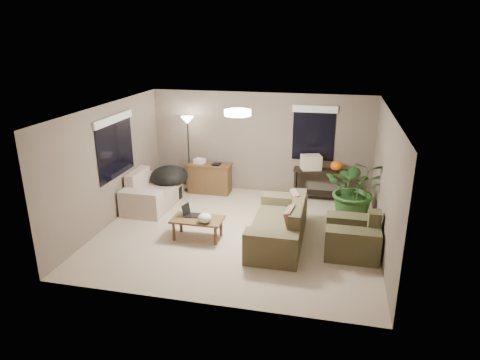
% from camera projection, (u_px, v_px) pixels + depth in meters
% --- Properties ---
extents(room_shell, '(5.50, 5.50, 5.50)m').
position_uv_depth(room_shell, '(238.00, 174.00, 8.32)').
color(room_shell, tan).
rests_on(room_shell, ground).
extents(main_sofa, '(0.95, 2.20, 0.85)m').
position_uv_depth(main_sofa, '(280.00, 227.00, 8.26)').
color(main_sofa, brown).
rests_on(main_sofa, ground).
extents(throw_pillows, '(0.35, 1.38, 0.47)m').
position_uv_depth(throw_pillows, '(294.00, 211.00, 8.09)').
color(throw_pillows, '#8C7251').
rests_on(throw_pillows, main_sofa).
extents(loveseat, '(0.90, 1.60, 0.85)m').
position_uv_depth(loveseat, '(151.00, 194.00, 9.92)').
color(loveseat, beige).
rests_on(loveseat, ground).
extents(armchair, '(0.95, 1.00, 0.85)m').
position_uv_depth(armchair, '(353.00, 238.00, 7.81)').
color(armchair, '#454129').
rests_on(armchair, ground).
extents(coffee_table, '(1.00, 0.55, 0.42)m').
position_uv_depth(coffee_table, '(197.00, 221.00, 8.35)').
color(coffee_table, brown).
rests_on(coffee_table, ground).
extents(laptop, '(0.40, 0.27, 0.24)m').
position_uv_depth(laptop, '(191.00, 213.00, 8.43)').
color(laptop, black).
rests_on(laptop, coffee_table).
extents(plastic_bag, '(0.27, 0.24, 0.19)m').
position_uv_depth(plastic_bag, '(205.00, 218.00, 8.12)').
color(plastic_bag, white).
rests_on(plastic_bag, coffee_table).
extents(desk, '(1.10, 0.50, 0.75)m').
position_uv_depth(desk, '(210.00, 178.00, 10.78)').
color(desk, brown).
rests_on(desk, ground).
extents(desk_papers, '(0.70, 0.30, 0.12)m').
position_uv_depth(desk_papers, '(203.00, 162.00, 10.66)').
color(desk_papers, silver).
rests_on(desk_papers, desk).
extents(console_table, '(1.30, 0.40, 0.75)m').
position_uv_depth(console_table, '(320.00, 182.00, 10.31)').
color(console_table, black).
rests_on(console_table, ground).
extents(pumpkin, '(0.34, 0.34, 0.24)m').
position_uv_depth(pumpkin, '(337.00, 166.00, 10.09)').
color(pumpkin, orange).
rests_on(pumpkin, console_table).
extents(cardboard_box, '(0.54, 0.47, 0.34)m').
position_uv_depth(cardboard_box, '(311.00, 162.00, 10.20)').
color(cardboard_box, beige).
rests_on(cardboard_box, console_table).
extents(papasan_chair, '(0.97, 0.97, 0.80)m').
position_uv_depth(papasan_chair, '(169.00, 179.00, 10.41)').
color(papasan_chair, black).
rests_on(papasan_chair, ground).
extents(floor_lamp, '(0.32, 0.32, 1.91)m').
position_uv_depth(floor_lamp, '(188.00, 129.00, 10.52)').
color(floor_lamp, black).
rests_on(floor_lamp, ground).
extents(ceiling_fixture, '(0.50, 0.50, 0.10)m').
position_uv_depth(ceiling_fixture, '(238.00, 113.00, 7.93)').
color(ceiling_fixture, white).
rests_on(ceiling_fixture, room_shell).
extents(houseplant, '(1.28, 1.42, 1.11)m').
position_uv_depth(houseplant, '(355.00, 196.00, 9.10)').
color(houseplant, '#2D5923').
rests_on(houseplant, ground).
extents(cat_scratching_post, '(0.32, 0.32, 0.50)m').
position_uv_depth(cat_scratching_post, '(352.00, 234.00, 8.13)').
color(cat_scratching_post, tan).
rests_on(cat_scratching_post, ground).
extents(window_left, '(0.05, 1.56, 1.33)m').
position_uv_depth(window_left, '(115.00, 136.00, 8.99)').
color(window_left, black).
rests_on(window_left, room_shell).
extents(window_back, '(1.06, 0.05, 1.33)m').
position_uv_depth(window_back, '(314.00, 124.00, 10.16)').
color(window_back, black).
rests_on(window_back, room_shell).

